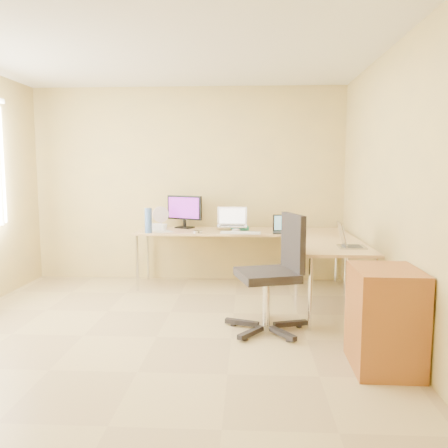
# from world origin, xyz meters

# --- Properties ---
(floor) EXTENTS (4.50, 4.50, 0.00)m
(floor) POSITION_xyz_m (0.00, 0.00, 0.00)
(floor) COLOR #A0885E
(floor) RESTS_ON ground
(ceiling) EXTENTS (4.50, 4.50, 0.00)m
(ceiling) POSITION_xyz_m (0.00, 0.00, 2.60)
(ceiling) COLOR white
(ceiling) RESTS_ON ground
(wall_back) EXTENTS (4.50, 0.00, 4.50)m
(wall_back) POSITION_xyz_m (0.00, 2.25, 1.30)
(wall_back) COLOR #D7BC66
(wall_back) RESTS_ON ground
(wall_front) EXTENTS (4.50, 0.00, 4.50)m
(wall_front) POSITION_xyz_m (0.00, -2.25, 1.30)
(wall_front) COLOR #D7BC66
(wall_front) RESTS_ON ground
(wall_right) EXTENTS (0.00, 4.50, 4.50)m
(wall_right) POSITION_xyz_m (2.10, 0.00, 1.30)
(wall_right) COLOR #D7BC66
(wall_right) RESTS_ON ground
(desk_main) EXTENTS (2.65, 0.70, 0.73)m
(desk_main) POSITION_xyz_m (0.72, 1.85, 0.36)
(desk_main) COLOR tan
(desk_main) RESTS_ON ground
(desk_return) EXTENTS (0.70, 1.30, 0.73)m
(desk_return) POSITION_xyz_m (1.70, 0.85, 0.36)
(desk_return) COLOR tan
(desk_return) RESTS_ON ground
(monitor) EXTENTS (0.53, 0.35, 0.43)m
(monitor) POSITION_xyz_m (-0.02, 2.05, 0.95)
(monitor) COLOR black
(monitor) RESTS_ON desk_main
(book_stack) EXTENTS (0.25, 0.31, 0.05)m
(book_stack) POSITION_xyz_m (0.70, 1.96, 0.75)
(book_stack) COLOR teal
(book_stack) RESTS_ON desk_main
(laptop_center) EXTENTS (0.38, 0.30, 0.24)m
(laptop_center) POSITION_xyz_m (0.61, 1.84, 0.90)
(laptop_center) COLOR silver
(laptop_center) RESTS_ON desk_main
(laptop_black) EXTENTS (0.36, 0.27, 0.22)m
(laptop_black) POSITION_xyz_m (1.30, 1.63, 0.84)
(laptop_black) COLOR black
(laptop_black) RESTS_ON desk_main
(keyboard) EXTENTS (0.49, 0.18, 0.02)m
(keyboard) POSITION_xyz_m (0.73, 1.55, 0.74)
(keyboard) COLOR silver
(keyboard) RESTS_ON desk_main
(mouse) EXTENTS (0.11, 0.07, 0.04)m
(mouse) POSITION_xyz_m (0.67, 1.74, 0.75)
(mouse) COLOR silver
(mouse) RESTS_ON desk_main
(mug) EXTENTS (0.12, 0.12, 0.09)m
(mug) POSITION_xyz_m (-0.25, 1.75, 0.77)
(mug) COLOR white
(mug) RESTS_ON desk_main
(cd_stack) EXTENTS (0.16, 0.16, 0.03)m
(cd_stack) POSITION_xyz_m (0.20, 1.59, 0.75)
(cd_stack) COLOR silver
(cd_stack) RESTS_ON desk_main
(water_bottle) EXTENTS (0.10, 0.10, 0.31)m
(water_bottle) POSITION_xyz_m (-0.40, 1.55, 0.88)
(water_bottle) COLOR #4063A3
(water_bottle) RESTS_ON desk_main
(papers) EXTENTS (0.34, 0.36, 0.01)m
(papers) POSITION_xyz_m (-0.28, 1.72, 0.73)
(papers) COLOR beige
(papers) RESTS_ON desk_main
(white_box) EXTENTS (0.22, 0.18, 0.07)m
(white_box) POSITION_xyz_m (-0.40, 1.88, 0.77)
(white_box) COLOR white
(white_box) RESTS_ON desk_main
(desk_fan) EXTENTS (0.28, 0.28, 0.27)m
(desk_fan) POSITION_xyz_m (-0.33, 1.99, 0.86)
(desk_fan) COLOR beige
(desk_fan) RESTS_ON desk_main
(black_cup) EXTENTS (0.10, 0.10, 0.13)m
(black_cup) POSITION_xyz_m (1.32, 1.55, 0.80)
(black_cup) COLOR black
(black_cup) RESTS_ON desk_main
(laptop_return) EXTENTS (0.31, 0.25, 0.21)m
(laptop_return) POSITION_xyz_m (1.85, 0.61, 0.83)
(laptop_return) COLOR #B5B5B5
(laptop_return) RESTS_ON desk_return
(office_chair) EXTENTS (0.83, 0.83, 1.10)m
(office_chair) POSITION_xyz_m (0.99, 0.23, 0.50)
(office_chair) COLOR black
(office_chair) RESTS_ON ground
(cabinet) EXTENTS (0.49, 0.60, 0.82)m
(cabinet) POSITION_xyz_m (1.85, -0.54, 0.36)
(cabinet) COLOR brown
(cabinet) RESTS_ON ground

